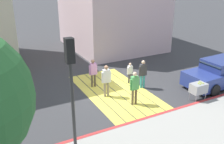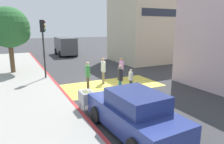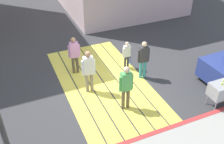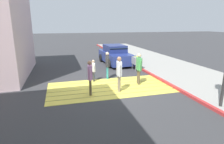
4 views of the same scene
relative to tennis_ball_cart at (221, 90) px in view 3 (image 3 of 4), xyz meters
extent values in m
plane|color=#38383A|center=(2.90, 3.23, -0.70)|extent=(120.00, 120.00, 0.00)
cube|color=#EAD64C|center=(2.90, 1.86, -0.69)|extent=(6.40, 0.50, 0.01)
cube|color=#EAD64C|center=(2.90, 2.41, -0.69)|extent=(6.40, 0.50, 0.01)
cube|color=#EAD64C|center=(2.90, 2.96, -0.69)|extent=(6.40, 0.50, 0.01)
cube|color=#EAD64C|center=(2.90, 3.51, -0.69)|extent=(6.40, 0.50, 0.01)
cube|color=#EAD64C|center=(2.90, 4.06, -0.69)|extent=(6.40, 0.50, 0.01)
cube|color=#EAD64C|center=(2.90, 4.61, -0.69)|extent=(6.40, 0.50, 0.01)
cube|color=#BC3333|center=(-0.35, 3.23, -0.63)|extent=(0.16, 40.00, 0.13)
cylinder|color=black|center=(1.73, -1.14, -0.37)|extent=(0.25, 0.67, 0.66)
cube|color=#99999E|center=(0.00, 0.00, 0.00)|extent=(0.56, 0.80, 0.50)
cylinder|color=#99999E|center=(0.22, 0.32, -0.47)|extent=(0.04, 0.04, 0.45)
cylinder|color=#99999E|center=(-0.22, 0.32, -0.47)|extent=(0.04, 0.04, 0.45)
cylinder|color=#99999E|center=(0.22, -0.32, -0.47)|extent=(0.04, 0.04, 0.45)
sphere|color=#CCE033|center=(0.12, -0.15, 0.29)|extent=(0.07, 0.07, 0.07)
sphere|color=#CCE033|center=(-0.12, 0.05, 0.29)|extent=(0.07, 0.07, 0.07)
sphere|color=#CCE033|center=(0.00, 0.05, 0.29)|extent=(0.07, 0.07, 0.07)
cylinder|color=gray|center=(2.62, 4.03, -0.28)|extent=(0.12, 0.12, 0.83)
cylinder|color=gray|center=(2.59, 3.85, -0.28)|extent=(0.12, 0.12, 0.83)
cube|color=white|center=(2.60, 3.94, 0.48)|extent=(0.28, 0.39, 0.69)
sphere|color=#9E7051|center=(2.60, 3.94, 0.95)|extent=(0.21, 0.21, 0.21)
cylinder|color=white|center=(2.64, 4.14, 0.41)|extent=(0.09, 0.09, 0.59)
cylinder|color=white|center=(2.57, 3.73, 0.41)|extent=(0.09, 0.09, 0.59)
cylinder|color=brown|center=(4.07, 4.13, -0.30)|extent=(0.12, 0.12, 0.79)
cylinder|color=brown|center=(4.04, 3.96, -0.30)|extent=(0.12, 0.12, 0.79)
cube|color=#D18CC6|center=(4.06, 4.05, 0.42)|extent=(0.26, 0.37, 0.65)
sphere|color=#9E7051|center=(4.06, 4.05, 0.86)|extent=(0.20, 0.20, 0.20)
cylinder|color=#D18CC6|center=(4.08, 4.25, 0.35)|extent=(0.09, 0.09, 0.56)
cylinder|color=#D18CC6|center=(4.03, 3.85, 0.35)|extent=(0.09, 0.09, 0.56)
cylinder|color=brown|center=(1.21, 3.18, -0.29)|extent=(0.12, 0.12, 0.82)
cylinder|color=brown|center=(1.19, 3.01, -0.29)|extent=(0.12, 0.12, 0.82)
cube|color=#4CA559|center=(1.20, 3.09, 0.46)|extent=(0.26, 0.38, 0.68)
sphere|color=beige|center=(1.20, 3.09, 0.93)|extent=(0.21, 0.21, 0.21)
cylinder|color=#4CA559|center=(1.22, 3.30, 0.39)|extent=(0.09, 0.09, 0.58)
cylinder|color=#4CA559|center=(1.18, 2.89, 0.39)|extent=(0.09, 0.09, 0.58)
cylinder|color=teal|center=(2.64, 1.72, -0.31)|extent=(0.12, 0.12, 0.78)
cylinder|color=teal|center=(2.61, 1.55, -0.31)|extent=(0.12, 0.12, 0.78)
cube|color=#333338|center=(2.62, 1.63, 0.41)|extent=(0.27, 0.38, 0.65)
sphere|color=beige|center=(2.62, 1.63, 0.86)|extent=(0.20, 0.20, 0.20)
cylinder|color=#333338|center=(2.66, 1.83, 0.35)|extent=(0.08, 0.08, 0.56)
cylinder|color=#333338|center=(2.59, 1.43, 0.35)|extent=(0.08, 0.08, 0.56)
cylinder|color=#333338|center=(3.53, 1.98, -0.40)|extent=(0.09, 0.09, 0.60)
cylinder|color=#333338|center=(3.52, 1.85, -0.40)|extent=(0.09, 0.09, 0.60)
cube|color=white|center=(3.53, 1.92, 0.16)|extent=(0.18, 0.27, 0.50)
sphere|color=beige|center=(3.53, 1.92, 0.51)|extent=(0.16, 0.16, 0.16)
cylinder|color=white|center=(3.53, 2.08, 0.11)|extent=(0.07, 0.07, 0.43)
cylinder|color=white|center=(3.52, 1.76, 0.11)|extent=(0.07, 0.07, 0.43)
cylinder|color=black|center=(3.55, 1.73, -0.18)|extent=(0.03, 0.03, 0.28)
torus|color=blue|center=(3.55, 1.73, -0.43)|extent=(0.28, 0.04, 0.28)
camera|label=1|loc=(-8.36, 9.39, 5.47)|focal=40.90mm
camera|label=2|loc=(-2.90, -8.30, 3.10)|focal=32.77mm
camera|label=3|loc=(-5.15, 6.36, 5.62)|focal=42.39mm
camera|label=4|loc=(5.31, 12.40, 2.61)|focal=30.11mm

